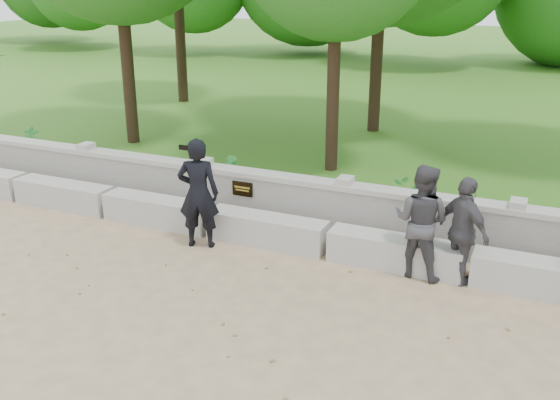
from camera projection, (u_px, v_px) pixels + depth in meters
The scene contains 10 objects.
ground at pixel (139, 283), 8.37m from camera, with size 80.00×80.00×0.00m, color tan.
lawn at pixel (397, 98), 20.35m from camera, with size 40.00×22.00×0.25m, color #33731D.
concrete_bench at pixel (210, 220), 9.93m from camera, with size 11.90×0.45×0.45m.
parapet_wall at pixel (231, 193), 10.45m from camera, with size 12.50×0.35×0.90m.
man_main at pixel (198, 193), 9.28m from camera, with size 0.71×0.66×1.69m.
visitor_left at pixel (421, 221), 8.36m from camera, with size 0.86×0.72×1.58m.
visitor_right at pixel (464, 231), 8.16m from camera, with size 0.90×0.83×1.48m.
shrub_a at pixel (32, 141), 13.41m from camera, with size 0.32×0.22×0.60m, color #28782F.
shrub_b at pixel (229, 173), 11.17m from camera, with size 0.34×0.28×0.62m, color #28782F.
shrub_c at pixel (410, 199), 9.91m from camera, with size 0.53×0.46×0.59m, color #28782F.
Camera 1 is at (4.80, -6.07, 3.89)m, focal length 40.00 mm.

